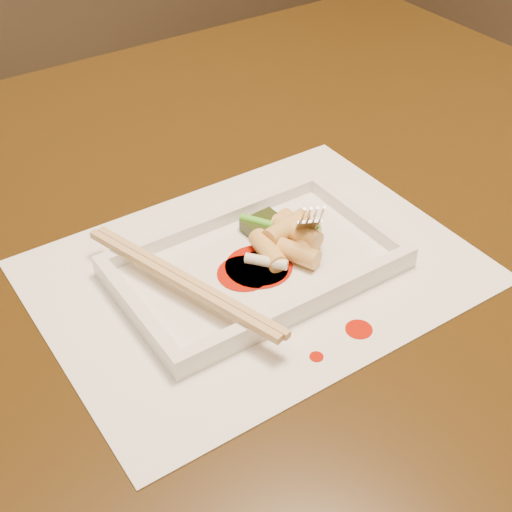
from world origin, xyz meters
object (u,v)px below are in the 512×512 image
chopstick_a (178,282)px  plate_base (256,267)px  fork (307,167)px  placemat (256,271)px  table (148,320)px

chopstick_a → plate_base: bearing=0.0°
chopstick_a → fork: bearing=6.8°
placemat → plate_base: 0.00m
plate_base → fork: bearing=14.4°
placemat → chopstick_a: bearing=180.0°
plate_base → fork: fork is taller
fork → table: bearing=151.7°
table → fork: 0.25m
chopstick_a → fork: size_ratio=1.61×
table → placemat: (0.08, -0.10, 0.10)m
table → plate_base: plate_base is taller
plate_base → chopstick_a: bearing=-180.0°
table → plate_base: (0.08, -0.10, 0.11)m
chopstick_a → placemat: bearing=0.0°
placemat → table: bearing=128.1°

